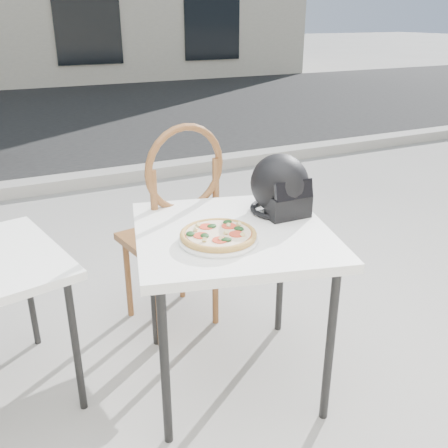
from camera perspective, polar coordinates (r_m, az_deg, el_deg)
name	(u,v)px	position (r m, az deg, el deg)	size (l,w,h in m)	color
ground	(224,336)	(2.81, -0.02, -12.70)	(80.00, 80.00, 0.00)	gray
street_asphalt	(45,118)	(9.26, -19.74, 11.34)	(30.00, 8.00, 0.00)	black
curb	(98,178)	(5.39, -14.17, 5.12)	(30.00, 0.25, 0.12)	#9B9891
cafe_table_main	(233,244)	(2.17, 0.98, -2.33)	(1.01, 1.01, 0.78)	white
plate	(218,239)	(2.02, -0.65, -1.78)	(0.38, 0.38, 0.02)	white
pizza	(218,234)	(2.01, -0.66, -1.18)	(0.40, 0.40, 0.04)	#BC8E44
helmet	(280,187)	(2.31, 6.47, 4.20)	(0.27, 0.28, 0.27)	black
cafe_chair_main	(176,220)	(2.60, -5.49, 0.51)	(0.52, 0.52, 1.17)	brown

